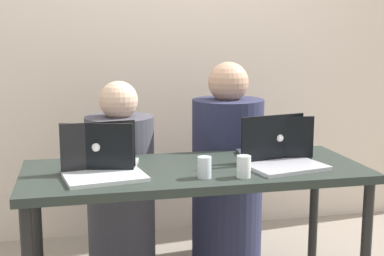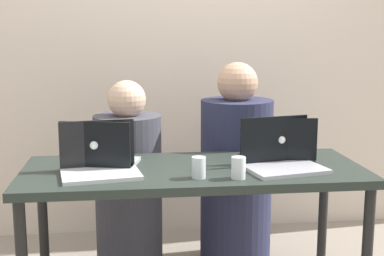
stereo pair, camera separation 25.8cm
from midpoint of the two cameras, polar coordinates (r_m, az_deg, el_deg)
name	(u,v)px [view 2 (the right image)]	position (r m, az deg, el deg)	size (l,w,h in m)	color
back_wall	(173,34)	(3.61, 0.02, 10.01)	(4.50, 0.10, 2.69)	beige
desk	(194,182)	(2.57, 3.06, -5.77)	(1.62, 0.66, 0.72)	#262F2A
person_on_left	(129,187)	(3.08, -4.40, -6.28)	(0.44, 0.44, 1.10)	#41414D
person_on_right	(236,176)	(3.15, 7.08, -5.13)	(0.51, 0.51, 1.19)	#2A2D4A
laptop_back_right	(278,150)	(2.75, 11.89, -2.39)	(0.38, 0.29, 0.23)	#33373E
laptop_front_left	(100,163)	(2.44, -6.87, -3.79)	(0.38, 0.30, 0.24)	silver
laptop_front_right	(282,158)	(2.57, 12.39, -3.19)	(0.40, 0.32, 0.24)	#B2B3BC
laptop_back_left	(100,157)	(2.57, -6.98, -3.08)	(0.38, 0.31, 0.23)	#B0B6B5
water_glass_center	(198,169)	(2.36, 3.78, -4.42)	(0.06, 0.06, 0.10)	silver
water_glass_right	(238,169)	(2.37, 8.09, -4.42)	(0.06, 0.06, 0.10)	white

